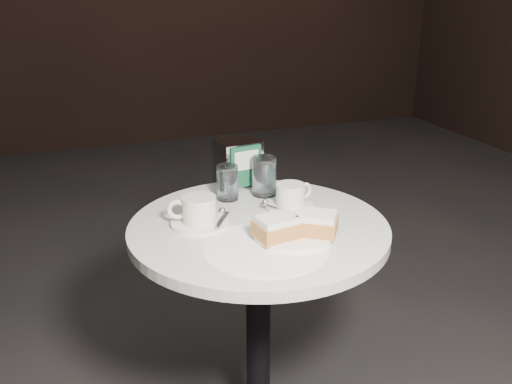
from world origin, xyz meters
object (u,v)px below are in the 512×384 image
(water_glass_right, at_px, (264,177))
(water_glass_left, at_px, (227,183))
(coffee_cup_right, at_px, (291,198))
(napkin_dispenser, at_px, (238,164))
(beignet_plate, at_px, (295,229))
(cafe_table, at_px, (258,288))
(coffee_cup_left, at_px, (199,213))

(water_glass_right, bearing_deg, water_glass_left, 178.02)
(coffee_cup_right, bearing_deg, napkin_dispenser, 95.26)
(beignet_plate, bearing_deg, water_glass_left, 103.82)
(cafe_table, relative_size, coffee_cup_right, 4.34)
(napkin_dispenser, bearing_deg, cafe_table, -106.81)
(coffee_cup_right, bearing_deg, cafe_table, -164.56)
(water_glass_right, distance_m, napkin_dispenser, 0.11)
(cafe_table, bearing_deg, napkin_dispenser, 81.72)
(cafe_table, relative_size, coffee_cup_left, 3.81)
(water_glass_left, xyz_separation_m, water_glass_right, (0.11, -0.00, 0.01))
(beignet_plate, distance_m, coffee_cup_right, 0.20)
(beignet_plate, relative_size, water_glass_right, 2.01)
(water_glass_right, xyz_separation_m, napkin_dispenser, (-0.05, 0.10, 0.02))
(beignet_plate, bearing_deg, water_glass_right, 83.37)
(cafe_table, relative_size, beignet_plate, 3.14)
(beignet_plate, distance_m, napkin_dispenser, 0.41)
(water_glass_right, bearing_deg, cafe_table, -114.84)
(coffee_cup_right, height_order, water_glass_left, water_glass_left)
(water_glass_right, bearing_deg, coffee_cup_left, -148.36)
(beignet_plate, xyz_separation_m, coffee_cup_left, (-0.21, 0.16, 0.01))
(napkin_dispenser, bearing_deg, water_glass_left, -133.73)
(coffee_cup_right, xyz_separation_m, water_glass_right, (-0.03, 0.13, 0.03))
(beignet_plate, height_order, water_glass_left, water_glass_left)
(coffee_cup_left, xyz_separation_m, water_glass_left, (0.13, 0.15, 0.02))
(coffee_cup_left, bearing_deg, coffee_cup_right, 22.73)
(coffee_cup_right, xyz_separation_m, water_glass_left, (-0.15, 0.13, 0.02))
(cafe_table, bearing_deg, water_glass_left, 96.25)
(cafe_table, distance_m, coffee_cup_left, 0.28)
(napkin_dispenser, bearing_deg, beignet_plate, -96.74)
(coffee_cup_left, distance_m, napkin_dispenser, 0.32)
(water_glass_left, distance_m, water_glass_right, 0.11)
(cafe_table, relative_size, water_glass_right, 6.31)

